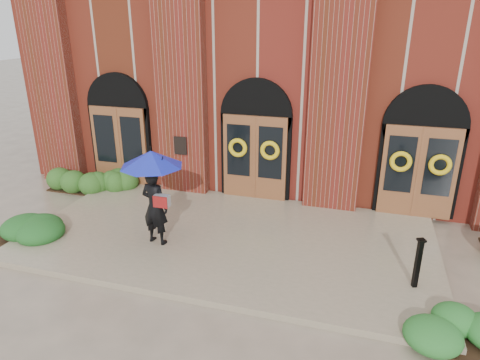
% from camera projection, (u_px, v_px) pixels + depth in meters
% --- Properties ---
extents(ground, '(90.00, 90.00, 0.00)m').
position_uv_depth(ground, '(226.00, 243.00, 10.63)').
color(ground, gray).
rests_on(ground, ground).
extents(landing, '(10.00, 5.30, 0.15)m').
position_uv_depth(landing, '(228.00, 238.00, 10.74)').
color(landing, gray).
rests_on(landing, ground).
extents(church_building, '(16.20, 12.53, 7.00)m').
position_uv_depth(church_building, '(294.00, 64.00, 17.26)').
color(church_building, maroon).
rests_on(church_building, ground).
extents(man_with_umbrella, '(1.67, 1.67, 2.31)m').
position_uv_depth(man_with_umbrella, '(153.00, 180.00, 9.81)').
color(man_with_umbrella, black).
rests_on(man_with_umbrella, landing).
extents(metal_post, '(0.19, 0.19, 1.08)m').
position_uv_depth(metal_post, '(418.00, 262.00, 8.46)').
color(metal_post, black).
rests_on(metal_post, landing).
extents(hedge_wall_left, '(2.65, 1.06, 0.68)m').
position_uv_depth(hedge_wall_left, '(96.00, 179.00, 13.88)').
color(hedge_wall_left, '#2A531B').
rests_on(hedge_wall_left, ground).
extents(hedge_front_left, '(1.53, 1.32, 0.54)m').
position_uv_depth(hedge_front_left, '(12.00, 233.00, 10.58)').
color(hedge_front_left, '#1B511C').
rests_on(hedge_front_left, ground).
extents(hedge_front_right, '(1.29, 1.10, 0.46)m').
position_uv_depth(hedge_front_right, '(469.00, 328.00, 7.39)').
color(hedge_front_right, '#236224').
rests_on(hedge_front_right, ground).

